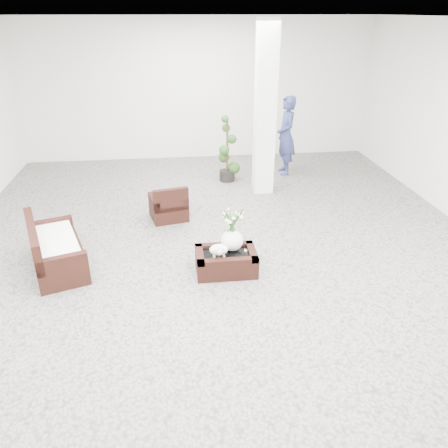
{
  "coord_description": "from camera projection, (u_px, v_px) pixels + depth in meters",
  "views": [
    {
      "loc": [
        -0.75,
        -6.27,
        3.6
      ],
      "look_at": [
        0.0,
        -0.1,
        0.62
      ],
      "focal_mm": 35.88,
      "sensor_mm": 36.0,
      "label": 1
    }
  ],
  "objects": [
    {
      "name": "planter_narcissus",
      "position": [
        232.0,
        226.0,
        6.62
      ],
      "size": [
        0.44,
        0.44,
        0.8
      ],
      "primitive_type": null,
      "color": "white",
      "rests_on": "coffee_table"
    },
    {
      "name": "topiary",
      "position": [
        227.0,
        149.0,
        10.14
      ],
      "size": [
        0.4,
        0.4,
        1.5
      ],
      "primitive_type": null,
      "color": "#224416",
      "rests_on": "ground"
    },
    {
      "name": "coffee_table",
      "position": [
        226.0,
        262.0,
        6.76
      ],
      "size": [
        0.9,
        0.6,
        0.31
      ],
      "primitive_type": "cube",
      "color": "black",
      "rests_on": "ground"
    },
    {
      "name": "sheep_figurine",
      "position": [
        219.0,
        251.0,
        6.54
      ],
      "size": [
        0.28,
        0.23,
        0.21
      ],
      "primitive_type": "ellipsoid",
      "color": "white",
      "rests_on": "coffee_table"
    },
    {
      "name": "loveseat",
      "position": [
        56.0,
        245.0,
        6.77
      ],
      "size": [
        1.13,
        1.6,
        0.78
      ],
      "primitive_type": "cube",
      "rotation": [
        0.0,
        0.0,
        1.9
      ],
      "color": "black",
      "rests_on": "ground"
    },
    {
      "name": "shopper",
      "position": [
        286.0,
        136.0,
        10.54
      ],
      "size": [
        0.45,
        0.68,
        1.85
      ],
      "primitive_type": "imported",
      "rotation": [
        0.0,
        0.0,
        -1.56
      ],
      "color": "navy",
      "rests_on": "ground"
    },
    {
      "name": "column",
      "position": [
        265.0,
        110.0,
        9.13
      ],
      "size": [
        0.4,
        0.4,
        3.5
      ],
      "primitive_type": "cube",
      "color": "white",
      "rests_on": "ground"
    },
    {
      "name": "armchair",
      "position": [
        168.0,
        201.0,
        8.42
      ],
      "size": [
        0.77,
        0.75,
        0.69
      ],
      "primitive_type": "cube",
      "rotation": [
        0.0,
        0.0,
        3.37
      ],
      "color": "black",
      "rests_on": "ground"
    },
    {
      "name": "ground",
      "position": [
        223.0,
        256.0,
        7.25
      ],
      "size": [
        11.0,
        11.0,
        0.0
      ],
      "primitive_type": "plane",
      "color": "gray",
      "rests_on": "ground"
    },
    {
      "name": "tealight",
      "position": [
        246.0,
        251.0,
        6.73
      ],
      "size": [
        0.04,
        0.04,
        0.03
      ],
      "primitive_type": "cylinder",
      "color": "white",
      "rests_on": "coffee_table"
    }
  ]
}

